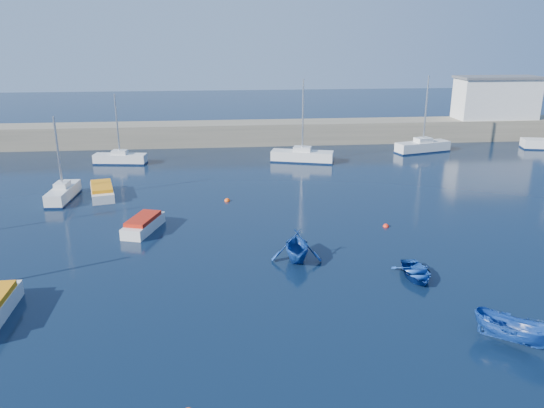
{
  "coord_description": "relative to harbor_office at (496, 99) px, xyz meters",
  "views": [
    {
      "loc": [
        -5.27,
        -18.87,
        13.11
      ],
      "look_at": [
        -1.67,
        16.44,
        1.6
      ],
      "focal_mm": 35.0,
      "sensor_mm": 36.0,
      "label": 1
    }
  ],
  "objects": [
    {
      "name": "sailboat_5",
      "position": [
        -45.59,
        -9.36,
        -4.53
      ],
      "size": [
        5.54,
        2.26,
        7.21
      ],
      "rotation": [
        0.0,
        0.0,
        1.43
      ],
      "color": "silver",
      "rests_on": "ground"
    },
    {
      "name": "dinghy_right",
      "position": [
        -22.65,
        -45.7,
        -4.42
      ],
      "size": [
        3.44,
        3.37,
        1.35
      ],
      "primitive_type": "imported",
      "rotation": [
        0.0,
        0.0,
        0.81
      ],
      "color": "#153F95",
      "rests_on": "ground"
    },
    {
      "name": "harbor_office",
      "position": [
        0.0,
        0.0,
        0.0
      ],
      "size": [
        10.0,
        4.0,
        5.0
      ],
      "primitive_type": "cube",
      "color": "silver",
      "rests_on": "back_wall"
    },
    {
      "name": "sailboat_3",
      "position": [
        -48.1,
        -21.77,
        -4.5
      ],
      "size": [
        1.71,
        5.13,
        6.87
      ],
      "rotation": [
        0.0,
        0.0,
        -0.06
      ],
      "color": "silver",
      "rests_on": "ground"
    },
    {
      "name": "motorboat_2",
      "position": [
        -45.15,
        -21.07,
        -4.62
      ],
      "size": [
        2.85,
        5.2,
        1.02
      ],
      "rotation": [
        0.0,
        0.0,
        0.24
      ],
      "color": "silver",
      "rests_on": "ground"
    },
    {
      "name": "sailboat_6",
      "position": [
        -26.5,
        -10.43,
        -4.46
      ],
      "size": [
        6.76,
        3.61,
        8.64
      ],
      "rotation": [
        0.0,
        0.0,
        1.28
      ],
      "color": "silver",
      "rests_on": "ground"
    },
    {
      "name": "back_wall",
      "position": [
        -30.0,
        0.0,
        -3.8
      ],
      "size": [
        96.0,
        4.5,
        2.6
      ],
      "primitive_type": "cube",
      "color": "#79705C",
      "rests_on": "ground"
    },
    {
      "name": "sailboat_7",
      "position": [
        -11.98,
        -7.07,
        -4.44
      ],
      "size": [
        6.71,
        3.5,
        8.61
      ],
      "rotation": [
        0.0,
        0.0,
        1.85
      ],
      "color": "silver",
      "rests_on": "ground"
    },
    {
      "name": "buoy_1",
      "position": [
        -23.66,
        -30.67,
        -5.1
      ],
      "size": [
        0.44,
        0.44,
        0.44
      ],
      "primitive_type": "sphere",
      "color": "red",
      "rests_on": "ground"
    },
    {
      "name": "dinghy_left",
      "position": [
        -30.81,
        -35.73,
        -4.17
      ],
      "size": [
        3.38,
        3.82,
        1.86
      ],
      "primitive_type": "imported",
      "rotation": [
        0.0,
        0.0,
        -0.1
      ],
      "color": "#153F95",
      "rests_on": "ground"
    },
    {
      "name": "motorboat_1",
      "position": [
        -40.64,
        -29.71,
        -4.62
      ],
      "size": [
        2.66,
        4.42,
        1.02
      ],
      "rotation": [
        0.0,
        0.0,
        -0.31
      ],
      "color": "silver",
      "rests_on": "ground"
    },
    {
      "name": "buoy_3",
      "position": [
        -34.73,
        -23.49,
        -5.1
      ],
      "size": [
        0.48,
        0.48,
        0.48
      ],
      "primitive_type": "sphere",
      "color": "#FF4E0D",
      "rests_on": "ground"
    },
    {
      "name": "dinghy_center",
      "position": [
        -24.51,
        -38.82,
        -4.77
      ],
      "size": [
        2.37,
        3.23,
        0.65
      ],
      "primitive_type": "imported",
      "rotation": [
        0.0,
        0.0,
        -0.04
      ],
      "color": "#153F95",
      "rests_on": "ground"
    },
    {
      "name": "ground",
      "position": [
        -30.0,
        -46.0,
        -5.1
      ],
      "size": [
        220.0,
        220.0,
        0.0
      ],
      "primitive_type": "plane",
      "color": "black",
      "rests_on": "ground"
    }
  ]
}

